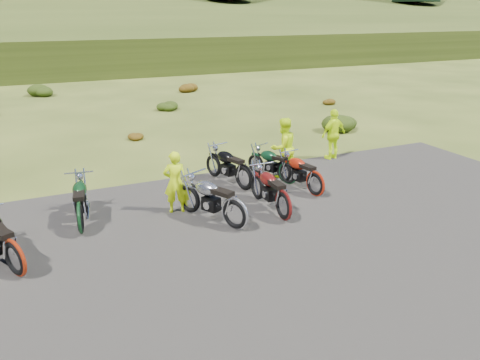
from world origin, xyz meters
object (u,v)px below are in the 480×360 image
motorcycle_3 (235,230)px  person_middle (175,183)px  motorcycle_7 (288,185)px  motorcycle_0 (10,265)px

motorcycle_3 → person_middle: bearing=5.0°
motorcycle_7 → motorcycle_0: bearing=81.6°
motorcycle_0 → motorcycle_7: size_ratio=0.94×
motorcycle_3 → motorcycle_7: (2.74, 2.22, 0.00)m
person_middle → motorcycle_7: bearing=-159.9°
motorcycle_0 → motorcycle_7: (7.71, 1.75, 0.00)m
motorcycle_3 → person_middle: 2.06m
motorcycle_3 → motorcycle_7: motorcycle_3 is taller
motorcycle_3 → person_middle: size_ratio=1.41×
motorcycle_0 → motorcycle_3: (4.97, -0.46, 0.00)m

